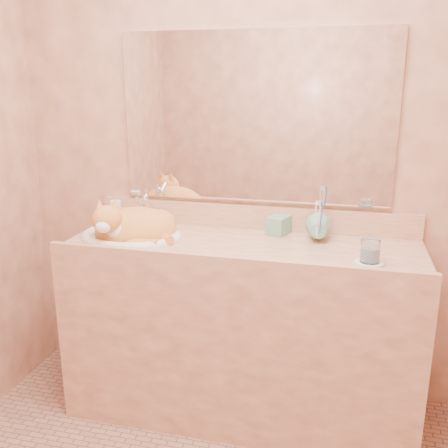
% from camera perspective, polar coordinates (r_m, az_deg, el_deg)
% --- Properties ---
extents(wall_back, '(2.40, 0.02, 2.50)m').
position_cam_1_polar(wall_back, '(2.43, 3.51, 8.64)').
color(wall_back, '#995C45').
rests_on(wall_back, ground).
extents(vanity_counter, '(1.60, 0.55, 0.85)m').
position_cam_1_polar(vanity_counter, '(2.42, 1.95, -11.96)').
color(vanity_counter, '#A26748').
rests_on(vanity_counter, floor).
extents(mirror, '(1.30, 0.02, 0.80)m').
position_cam_1_polar(mirror, '(2.41, 3.51, 11.92)').
color(mirror, white).
rests_on(mirror, wall_back).
extents(sink_basin, '(0.51, 0.44, 0.15)m').
position_cam_1_polar(sink_basin, '(2.38, -10.61, 0.20)').
color(sink_basin, white).
rests_on(sink_basin, vanity_counter).
extents(faucet, '(0.08, 0.14, 0.18)m').
position_cam_1_polar(faucet, '(2.53, -8.94, 1.63)').
color(faucet, silver).
rests_on(faucet, vanity_counter).
extents(cat, '(0.46, 0.41, 0.21)m').
position_cam_1_polar(cat, '(2.36, -10.46, -0.18)').
color(cat, orange).
rests_on(cat, sink_basin).
extents(soap_dispenser, '(0.11, 0.11, 0.19)m').
position_cam_1_polar(soap_dispenser, '(2.35, 5.65, 0.82)').
color(soap_dispenser, '#69A888').
rests_on(soap_dispenser, vanity_counter).
extents(toothbrush_cup, '(0.13, 0.13, 0.11)m').
position_cam_1_polar(toothbrush_cup, '(2.27, 10.70, -0.96)').
color(toothbrush_cup, '#69A888').
rests_on(toothbrush_cup, vanity_counter).
extents(toothbrushes, '(0.03, 0.03, 0.20)m').
position_cam_1_polar(toothbrushes, '(2.26, 10.78, 0.62)').
color(toothbrushes, white).
rests_on(toothbrushes, toothbrush_cup).
extents(saucer, '(0.12, 0.12, 0.01)m').
position_cam_1_polar(saucer, '(2.09, 16.25, -4.29)').
color(saucer, white).
rests_on(saucer, vanity_counter).
extents(water_glass, '(0.08, 0.08, 0.09)m').
position_cam_1_polar(water_glass, '(2.07, 16.36, -2.98)').
color(water_glass, silver).
rests_on(water_glass, saucer).
extents(lotion_bottle, '(0.06, 0.06, 0.13)m').
position_cam_1_polar(lotion_bottle, '(2.57, -12.25, 1.15)').
color(lotion_bottle, white).
rests_on(lotion_bottle, vanity_counter).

